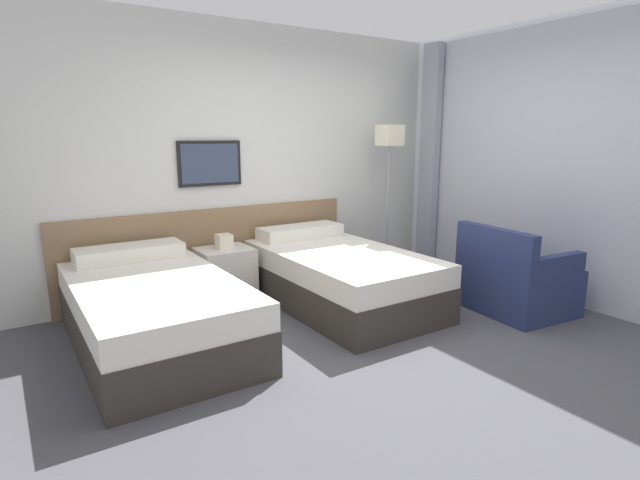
# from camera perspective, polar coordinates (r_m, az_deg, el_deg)

# --- Properties ---
(ground_plane) EXTENTS (16.00, 16.00, 0.00)m
(ground_plane) POSITION_cam_1_polar(r_m,az_deg,el_deg) (4.04, 7.62, -11.56)
(ground_plane) COLOR #47474C
(wall_headboard) EXTENTS (10.00, 0.10, 2.70)m
(wall_headboard) POSITION_cam_1_polar(r_m,az_deg,el_deg) (5.35, -6.49, 8.58)
(wall_headboard) COLOR silver
(wall_headboard) RESTS_ON ground_plane
(wall_window) EXTENTS (0.21, 4.46, 2.70)m
(wall_window) POSITION_cam_1_polar(r_m,az_deg,el_deg) (5.27, 27.21, 7.78)
(wall_window) COLOR white
(wall_window) RESTS_ON ground_plane
(bed_near_door) EXTENTS (1.12, 1.96, 0.66)m
(bed_near_door) POSITION_cam_1_polar(r_m,az_deg,el_deg) (4.08, -18.34, -7.75)
(bed_near_door) COLOR #332D28
(bed_near_door) RESTS_ON ground_plane
(bed_near_window) EXTENTS (1.12, 1.96, 0.66)m
(bed_near_window) POSITION_cam_1_polar(r_m,az_deg,el_deg) (4.78, 2.24, -4.21)
(bed_near_window) COLOR #332D28
(bed_near_window) RESTS_ON ground_plane
(nightstand) EXTENTS (0.51, 0.44, 0.66)m
(nightstand) POSITION_cam_1_polar(r_m,az_deg,el_deg) (4.97, -10.77, -3.81)
(nightstand) COLOR beige
(nightstand) RESTS_ON ground_plane
(floor_lamp) EXTENTS (0.24, 0.24, 1.71)m
(floor_lamp) POSITION_cam_1_polar(r_m,az_deg,el_deg) (5.80, 7.93, 10.22)
(floor_lamp) COLOR #9E9993
(floor_lamp) RESTS_ON ground_plane
(armchair) EXTENTS (0.83, 0.92, 0.81)m
(armchair) POSITION_cam_1_polar(r_m,az_deg,el_deg) (4.94, 21.43, -4.52)
(armchair) COLOR navy
(armchair) RESTS_ON ground_plane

